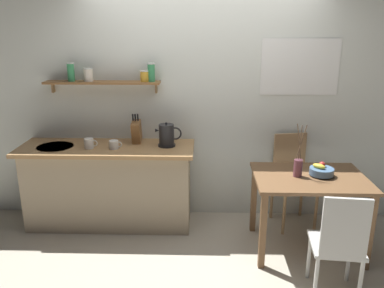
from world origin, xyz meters
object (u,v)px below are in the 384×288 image
fruit_bowl (321,171)px  knife_block (136,131)px  dining_chair_near (339,242)px  dining_table (309,188)px  dining_chair_far (292,176)px  coffee_mug_by_sink (89,143)px  coffee_mug_spare (114,145)px  twig_vase (298,167)px  electric_kettle (167,135)px

fruit_bowl → knife_block: (-1.82, 0.54, 0.22)m
dining_chair_near → knife_block: size_ratio=2.83×
dining_chair_near → knife_block: bearing=143.5°
dining_table → dining_chair_far: bearing=93.4°
coffee_mug_by_sink → coffee_mug_spare: coffee_mug_by_sink is taller
fruit_bowl → twig_vase: 0.23m
dining_table → dining_chair_far: 0.58m
dining_chair_near → dining_chair_far: 1.32m
twig_vase → coffee_mug_spare: twig_vase is taller
electric_kettle → fruit_bowl: bearing=-16.8°
coffee_mug_spare → coffee_mug_by_sink: bearing=179.0°
electric_kettle → coffee_mug_by_sink: 0.80m
dining_table → coffee_mug_spare: coffee_mug_spare is taller
dining_chair_near → coffee_mug_by_sink: (-2.23, 1.12, 0.44)m
fruit_bowl → twig_vase: twig_vase is taller
electric_kettle → knife_block: size_ratio=0.83×
dining_table → knife_block: (-1.72, 0.56, 0.39)m
coffee_mug_by_sink → coffee_mug_spare: (0.26, -0.00, -0.01)m
dining_chair_near → fruit_bowl: (0.05, 0.77, 0.30)m
twig_vase → coffee_mug_spare: bearing=168.6°
dining_chair_near → knife_block: 2.26m
dining_chair_near → coffee_mug_by_sink: coffee_mug_by_sink is taller
dining_chair_near → dining_chair_far: size_ratio=0.95×
coffee_mug_spare → dining_chair_near: bearing=-29.4°
dining_chair_near → electric_kettle: electric_kettle is taller
dining_table → twig_vase: size_ratio=2.03×
dining_chair_far → twig_vase: size_ratio=1.93×
coffee_mug_by_sink → dining_chair_far: bearing=5.3°
fruit_bowl → electric_kettle: size_ratio=0.81×
dining_chair_far → twig_vase: (-0.09, -0.57, 0.32)m
dining_chair_far → electric_kettle: bearing=-176.0°
dining_chair_near → twig_vase: bearing=103.1°
twig_vase → knife_block: 1.70m
knife_block → dining_chair_far: bearing=0.2°
dining_chair_far → coffee_mug_by_sink: size_ratio=7.19×
dining_chair_near → dining_chair_far: dining_chair_far is taller
dining_chair_near → coffee_mug_by_sink: size_ratio=6.80×
dining_chair_far → knife_block: knife_block is taller
coffee_mug_by_sink → fruit_bowl: bearing=-8.6°
twig_vase → dining_chair_far: bearing=81.2°
fruit_bowl → electric_kettle: 1.57m
knife_block → fruit_bowl: bearing=-16.4°
fruit_bowl → electric_kettle: electric_kettle is taller
dining_chair_near → twig_vase: size_ratio=1.83×
dining_table → dining_chair_far: (-0.03, 0.57, -0.10)m
dining_chair_far → twig_vase: twig_vase is taller
electric_kettle → twig_vase: bearing=-20.5°
dining_chair_near → twig_vase: 0.84m
dining_table → twig_vase: bearing=-178.4°
electric_kettle → knife_block: 0.34m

